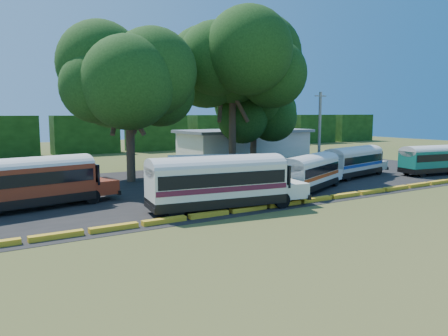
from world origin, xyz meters
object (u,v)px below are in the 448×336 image
bus_red (28,180)px  bus_white_red (310,170)px  bus_cream_west (220,179)px  tree_west (129,75)px  bus_teal (436,158)px

bus_red → bus_white_red: bus_red is taller
bus_cream_west → tree_west: (-0.80, 14.75, 7.75)m
bus_teal → tree_west: tree_west is taller
bus_cream_west → bus_white_red: bus_cream_west is taller
bus_red → bus_teal: size_ratio=1.15×
bus_white_red → bus_teal: 17.76m
bus_red → bus_white_red: size_ratio=1.18×
bus_white_red → tree_west: 18.44m
bus_white_red → bus_teal: bus_teal is taller
bus_white_red → tree_west: (-10.84, 12.53, 8.10)m
bus_white_red → bus_teal: (17.76, 0.31, 0.05)m
bus_red → bus_teal: 38.73m
bus_white_red → bus_teal: size_ratio=0.97×
bus_cream_west → tree_west: bearing=101.3°
bus_cream_west → tree_west: tree_west is taller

